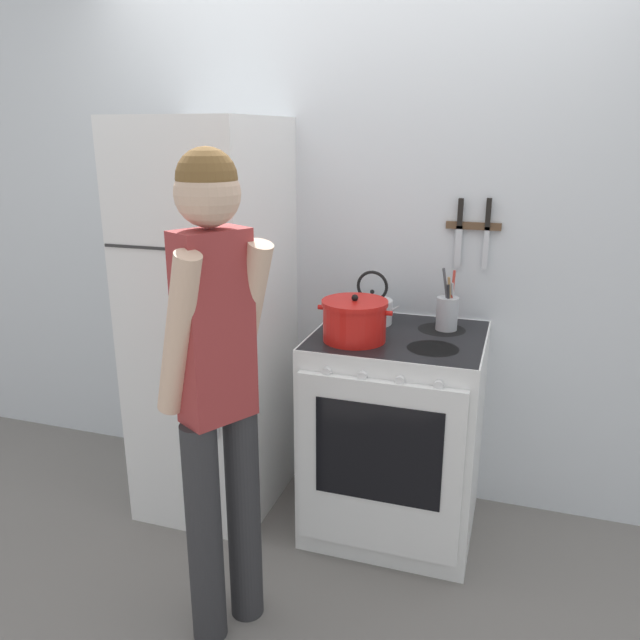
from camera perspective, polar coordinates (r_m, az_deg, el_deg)
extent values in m
plane|color=slate|center=(3.44, 2.68, -14.09)|extent=(14.00, 14.00, 0.00)
cube|color=silver|center=(3.02, 3.16, 7.45)|extent=(10.00, 0.06, 2.55)
cube|color=white|center=(2.96, -9.79, -0.10)|extent=(0.59, 0.69, 1.83)
cube|color=#2D2D2D|center=(2.58, -13.84, 6.32)|extent=(0.58, 0.01, 0.01)
cylinder|color=#B2B5BA|center=(2.62, -9.76, -4.98)|extent=(0.02, 0.02, 0.59)
cube|color=white|center=(2.87, 6.89, -10.19)|extent=(0.73, 0.65, 0.93)
cube|color=black|center=(2.70, 7.23, -1.54)|extent=(0.72, 0.64, 0.02)
cube|color=black|center=(2.62, 5.55, -13.26)|extent=(0.63, 0.05, 0.71)
cylinder|color=black|center=(2.61, 3.14, -1.91)|extent=(0.21, 0.21, 0.01)
cylinder|color=black|center=(2.55, 10.29, -2.62)|extent=(0.21, 0.21, 0.01)
cylinder|color=black|center=(2.85, 4.51, -0.29)|extent=(0.21, 0.21, 0.01)
cylinder|color=black|center=(2.80, 11.06, -0.91)|extent=(0.21, 0.21, 0.01)
cylinder|color=silver|center=(2.46, 0.62, -4.75)|extent=(0.04, 0.02, 0.04)
cylinder|color=silver|center=(2.42, 3.92, -5.14)|extent=(0.04, 0.02, 0.04)
cylinder|color=silver|center=(2.39, 7.32, -5.52)|extent=(0.04, 0.02, 0.04)
cylinder|color=silver|center=(2.38, 10.80, -5.88)|extent=(0.04, 0.02, 0.04)
cube|color=white|center=(2.57, 5.33, -13.36)|extent=(0.67, 0.03, 0.75)
cube|color=black|center=(2.52, 5.27, -12.10)|extent=(0.51, 0.01, 0.42)
cylinder|color=red|center=(2.58, 3.17, -0.24)|extent=(0.26, 0.26, 0.15)
cylinder|color=red|center=(2.56, 3.20, 1.59)|extent=(0.27, 0.27, 0.02)
sphere|color=black|center=(2.56, 3.21, 2.04)|extent=(0.03, 0.03, 0.03)
cylinder|color=red|center=(2.61, 0.15, 1.17)|extent=(0.03, 0.02, 0.02)
cylinder|color=red|center=(2.54, 6.31, 0.62)|extent=(0.03, 0.02, 0.02)
cylinder|color=silver|center=(2.83, 4.75, 0.79)|extent=(0.19, 0.19, 0.11)
cone|color=silver|center=(2.81, 4.78, 2.12)|extent=(0.18, 0.18, 0.03)
sphere|color=black|center=(2.81, 4.79, 2.59)|extent=(0.02, 0.02, 0.02)
cone|color=silver|center=(2.81, 6.50, 0.84)|extent=(0.10, 0.03, 0.08)
torus|color=black|center=(2.80, 4.81, 3.09)|extent=(0.14, 0.01, 0.14)
cylinder|color=#B7BABF|center=(2.78, 11.53, 0.58)|extent=(0.09, 0.09, 0.15)
cylinder|color=#9E7547|center=(2.76, 11.77, 1.78)|extent=(0.03, 0.03, 0.21)
cylinder|color=#232326|center=(2.75, 11.64, 1.38)|extent=(0.02, 0.02, 0.18)
cylinder|color=#B2B5BA|center=(2.77, 12.02, 1.53)|extent=(0.02, 0.03, 0.18)
cylinder|color=#4C4C51|center=(2.75, 11.51, 2.15)|extent=(0.05, 0.03, 0.24)
cylinder|color=#C63D33|center=(2.76, 11.98, 2.05)|extent=(0.02, 0.02, 0.24)
cylinder|color=#2D2D30|center=(2.33, -10.51, -18.76)|extent=(0.12, 0.12, 0.85)
cylinder|color=#2D2D30|center=(2.40, -6.99, -17.33)|extent=(0.12, 0.12, 0.85)
cube|color=#9E3333|center=(2.04, -9.63, -0.68)|extent=(0.23, 0.27, 0.63)
cylinder|color=beige|center=(1.97, -12.81, -1.46)|extent=(0.26, 0.20, 0.56)
cylinder|color=beige|center=(2.11, -6.66, 0.04)|extent=(0.26, 0.20, 0.56)
sphere|color=beige|center=(1.95, -10.25, 11.29)|extent=(0.20, 0.20, 0.20)
sphere|color=brown|center=(1.95, -10.32, 12.63)|extent=(0.19, 0.19, 0.19)
cube|color=brown|center=(2.87, 13.86, 8.35)|extent=(0.24, 0.02, 0.03)
cube|color=silver|center=(2.88, 12.52, 6.57)|extent=(0.03, 0.00, 0.19)
cube|color=black|center=(2.86, 12.71, 9.61)|extent=(0.02, 0.02, 0.12)
cube|color=silver|center=(2.87, 14.91, 6.37)|extent=(0.02, 0.00, 0.19)
cube|color=black|center=(2.85, 15.15, 9.46)|extent=(0.02, 0.02, 0.12)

